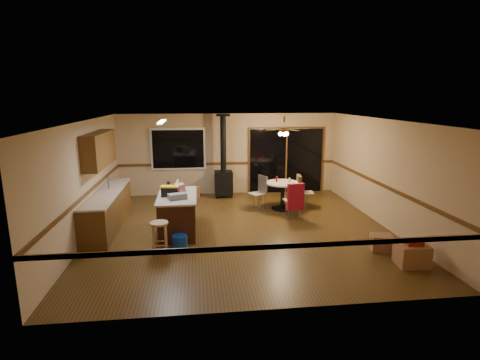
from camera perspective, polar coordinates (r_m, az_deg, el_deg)
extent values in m
plane|color=#4C3415|center=(9.08, 0.22, -7.52)|extent=(7.00, 7.00, 0.00)
plane|color=silver|center=(8.54, 0.24, 9.10)|extent=(7.00, 7.00, 0.00)
plane|color=tan|center=(12.14, -1.77, 3.96)|extent=(7.00, 0.00, 7.00)
plane|color=tan|center=(5.38, 4.76, -7.21)|extent=(7.00, 0.00, 7.00)
plane|color=tan|center=(9.00, -22.48, -0.05)|extent=(0.00, 7.00, 7.00)
plane|color=tan|center=(9.77, 21.07, 1.00)|extent=(0.00, 7.00, 7.00)
cube|color=black|center=(12.03, -9.39, 4.68)|extent=(1.72, 0.10, 1.32)
cube|color=black|center=(12.44, 7.03, 2.91)|extent=(2.52, 0.10, 2.10)
cube|color=brown|center=(9.60, -19.53, -4.42)|extent=(0.60, 3.00, 0.86)
cube|color=#BDAA93|center=(9.49, -19.73, -1.82)|extent=(0.64, 3.04, 0.04)
cube|color=brown|center=(9.52, -20.65, 4.42)|extent=(0.35, 2.00, 0.80)
cube|color=#391B0E|center=(8.89, -9.46, -5.20)|extent=(0.80, 1.60, 0.86)
cube|color=#BDAA93|center=(8.77, -9.56, -2.40)|extent=(0.88, 1.68, 0.04)
cube|color=black|center=(11.84, -2.51, -0.43)|extent=(0.55, 0.50, 0.75)
cylinder|color=black|center=(11.63, -2.57, 5.63)|extent=(0.18, 0.18, 1.77)
cylinder|color=brown|center=(10.28, 6.73, 7.65)|extent=(0.24, 0.24, 0.10)
cylinder|color=brown|center=(10.26, 6.77, 9.15)|extent=(0.05, 0.05, 0.16)
sphere|color=#FFD88C|center=(10.29, 6.71, 6.98)|extent=(0.16, 0.16, 0.16)
cube|color=white|center=(8.81, -11.84, 8.68)|extent=(0.10, 1.20, 0.04)
cube|color=slate|center=(8.41, -9.54, -2.46)|extent=(0.45, 0.34, 0.12)
cube|color=black|center=(8.66, -10.62, -1.77)|extent=(0.40, 0.24, 0.21)
cube|color=gold|center=(8.63, -10.65, -0.99)|extent=(0.43, 0.26, 0.03)
cube|color=#946342|center=(9.07, -9.20, -1.14)|extent=(0.28, 0.33, 0.19)
cylinder|color=black|center=(8.94, -10.84, -1.11)|extent=(0.09, 0.09, 0.27)
cylinder|color=#D84C8C|center=(8.80, -9.10, -1.46)|extent=(0.08, 0.08, 0.21)
cylinder|color=white|center=(9.44, -9.47, -0.58)|extent=(0.08, 0.08, 0.20)
cylinder|color=tan|center=(7.79, -12.12, -8.64)|extent=(0.40, 0.40, 0.67)
cylinder|color=#0C3CB4|center=(8.09, -9.18, -9.23)|extent=(0.34, 0.34, 0.27)
cylinder|color=black|center=(10.70, 6.42, -4.33)|extent=(0.59, 0.59, 0.04)
cylinder|color=black|center=(10.60, 6.47, -2.41)|extent=(0.10, 0.10, 0.70)
cylinder|color=#BDAA93|center=(10.51, 6.52, -0.47)|extent=(0.95, 0.95, 0.04)
cylinder|color=#590C14|center=(10.55, 5.62, 0.16)|extent=(0.07, 0.07, 0.16)
cylinder|color=beige|center=(10.49, 7.55, -0.05)|extent=(0.07, 0.07, 0.13)
cube|color=tan|center=(10.55, 2.65, -2.09)|extent=(0.54, 0.54, 0.03)
cube|color=slate|center=(10.60, 3.48, -0.63)|extent=(0.21, 0.37, 0.50)
cube|color=tan|center=(9.96, 7.95, -3.09)|extent=(0.46, 0.46, 0.03)
cube|color=slate|center=(9.72, 8.44, -1.96)|extent=(0.40, 0.09, 0.50)
cube|color=#A61326|center=(9.73, 8.47, -2.56)|extent=(0.45, 0.17, 0.70)
cube|color=tan|center=(10.81, 10.04, -1.91)|extent=(0.45, 0.45, 0.03)
cube|color=slate|center=(10.73, 9.08, -0.61)|extent=(0.09, 0.40, 0.50)
cube|color=#49331B|center=(10.75, 8.96, -1.13)|extent=(0.16, 0.45, 0.70)
cube|color=#946342|center=(11.76, -7.52, -1.95)|extent=(0.58, 0.52, 0.38)
cube|color=#946342|center=(7.87, 24.74, -10.31)|extent=(0.59, 0.51, 0.42)
cube|color=#946342|center=(8.37, 20.74, -8.92)|extent=(0.48, 0.44, 0.33)
cube|color=maroon|center=(7.78, 24.91, -8.60)|extent=(0.32, 0.27, 0.08)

